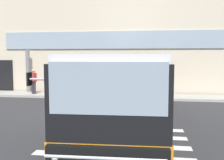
# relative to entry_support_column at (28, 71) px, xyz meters

# --- Properties ---
(ground_plane) EXTENTS (80.00, 90.00, 0.02)m
(ground_plane) POSITION_rel_entry_support_column_xyz_m (5.51, -5.40, -1.66)
(ground_plane) COLOR #2B2B2D
(ground_plane) RESTS_ON ground
(bay_paint_stripes) EXTENTS (4.40, 3.96, 0.01)m
(bay_paint_stripes) POSITION_rel_entry_support_column_xyz_m (7.51, -9.60, -1.65)
(bay_paint_stripes) COLOR silver
(bay_paint_stripes) RESTS_ON ground
(terminal_building) EXTENTS (24.59, 13.80, 8.71)m
(terminal_building) POSITION_rel_entry_support_column_xyz_m (4.81, 6.24, 2.70)
(terminal_building) COLOR beige
(terminal_building) RESTS_ON ground
(boarding_curb) EXTENTS (26.79, 2.00, 0.15)m
(boarding_curb) POSITION_rel_entry_support_column_xyz_m (5.51, -0.60, -1.58)
(boarding_curb) COLOR #9E9B93
(boarding_curb) RESTS_ON ground
(entry_support_column) EXTENTS (0.28, 0.28, 3.00)m
(entry_support_column) POSITION_rel_entry_support_column_xyz_m (0.00, 0.00, 0.00)
(entry_support_column) COLOR slate
(entry_support_column) RESTS_ON boarding_curb
(bus_main_foreground) EXTENTS (3.02, 11.64, 2.70)m
(bus_main_foreground) POSITION_rel_entry_support_column_xyz_m (7.44, -6.61, -0.32)
(bus_main_foreground) COLOR black
(bus_main_foreground) RESTS_ON ground
(passenger_near_column) EXTENTS (0.56, 0.33, 1.68)m
(passenger_near_column) POSITION_rel_entry_support_column_xyz_m (0.80, -0.87, -0.57)
(passenger_near_column) COLOR #2D2D33
(passenger_near_column) RESTS_ON boarding_curb
(passenger_by_doorway) EXTENTS (0.58, 0.29, 1.68)m
(passenger_by_doorway) POSITION_rel_entry_support_column_xyz_m (1.95, -1.10, -0.57)
(passenger_by_doorway) COLOR #1E2338
(passenger_by_doorway) RESTS_ON boarding_curb
(passenger_at_curb_edge) EXTENTS (0.50, 0.40, 1.68)m
(passenger_at_curb_edge) POSITION_rel_entry_support_column_xyz_m (3.39, -0.62, -0.57)
(passenger_at_curb_edge) COLOR #2D2D33
(passenger_at_curb_edge) RESTS_ON boarding_curb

